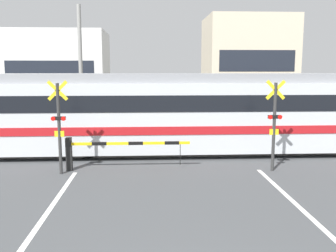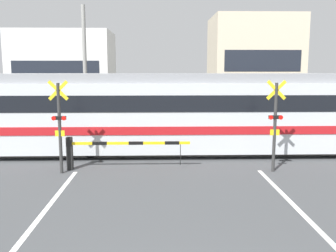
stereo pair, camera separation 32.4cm
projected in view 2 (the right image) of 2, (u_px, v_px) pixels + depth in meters
The scene contains 11 objects.
rail_track_near at pixel (167, 156), 15.25m from camera, with size 50.00×0.10×0.08m.
rail_track_far at pixel (166, 149), 16.67m from camera, with size 50.00×0.10×0.08m.
commuter_train at pixel (249, 111), 15.79m from camera, with size 21.37×2.86×3.36m.
crossing_barrier_near at pixel (102, 148), 13.23m from camera, with size 4.37×0.20×1.18m.
crossing_barrier_far at pixel (210, 124), 19.15m from camera, with size 4.37×0.20×1.18m.
crossing_signal_left at pixel (60, 123), 12.64m from camera, with size 0.68×0.15×3.19m.
crossing_signal_right at pixel (275, 122), 12.84m from camera, with size 0.68×0.15×3.19m.
pedestrian at pixel (144, 111), 22.28m from camera, with size 0.38×0.24×1.80m.
building_left_of_street at pixel (65, 74), 28.65m from camera, with size 7.23×5.38×6.32m.
building_right_of_street at pixel (253, 66), 28.97m from camera, with size 6.46×5.38×7.48m.
utility_pole_streetside at pixel (85, 69), 21.01m from camera, with size 0.22×0.22×7.04m.
Camera 2 is at (-0.36, -4.00, 3.57)m, focal length 40.00 mm.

